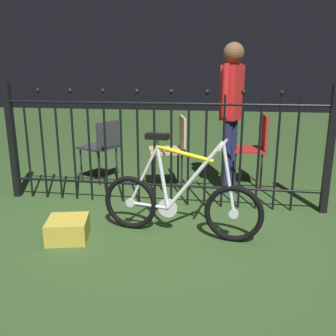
{
  "coord_description": "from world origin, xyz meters",
  "views": [
    {
      "loc": [
        0.65,
        -3.14,
        1.47
      ],
      "look_at": [
        0.15,
        0.21,
        0.55
      ],
      "focal_mm": 39.5,
      "sensor_mm": 36.0,
      "label": 1
    }
  ],
  "objects_px": {
    "chair_red": "(255,144)",
    "chair_charcoal": "(102,144)",
    "display_crate": "(68,229)",
    "person_visitor": "(232,104)",
    "bicycle": "(180,202)",
    "chair_tan": "(173,145)"
  },
  "relations": [
    {
      "from": "chair_red",
      "to": "chair_tan",
      "type": "relative_size",
      "value": 1.01
    },
    {
      "from": "bicycle",
      "to": "display_crate",
      "type": "height_order",
      "value": "bicycle"
    },
    {
      "from": "chair_charcoal",
      "to": "person_visitor",
      "type": "bearing_deg",
      "value": -4.47
    },
    {
      "from": "bicycle",
      "to": "display_crate",
      "type": "xyz_separation_m",
      "value": [
        -0.97,
        -0.24,
        -0.22
      ]
    },
    {
      "from": "chair_charcoal",
      "to": "person_visitor",
      "type": "relative_size",
      "value": 0.46
    },
    {
      "from": "chair_charcoal",
      "to": "chair_tan",
      "type": "xyz_separation_m",
      "value": [
        0.96,
        -0.12,
        0.04
      ]
    },
    {
      "from": "display_crate",
      "to": "person_visitor",
      "type": "bearing_deg",
      "value": 48.45
    },
    {
      "from": "chair_charcoal",
      "to": "person_visitor",
      "type": "height_order",
      "value": "person_visitor"
    },
    {
      "from": "bicycle",
      "to": "chair_charcoal",
      "type": "bearing_deg",
      "value": 129.03
    },
    {
      "from": "person_visitor",
      "to": "bicycle",
      "type": "bearing_deg",
      "value": -108.2
    },
    {
      "from": "chair_red",
      "to": "chair_charcoal",
      "type": "height_order",
      "value": "chair_red"
    },
    {
      "from": "chair_red",
      "to": "chair_tan",
      "type": "height_order",
      "value": "chair_red"
    },
    {
      "from": "bicycle",
      "to": "chair_tan",
      "type": "xyz_separation_m",
      "value": [
        -0.24,
        1.36,
        0.23
      ]
    },
    {
      "from": "chair_red",
      "to": "chair_tan",
      "type": "distance_m",
      "value": 1.03
    },
    {
      "from": "bicycle",
      "to": "chair_red",
      "type": "distance_m",
      "value": 1.77
    },
    {
      "from": "chair_tan",
      "to": "person_visitor",
      "type": "xyz_separation_m",
      "value": [
        0.69,
        -0.01,
        0.51
      ]
    },
    {
      "from": "chair_tan",
      "to": "chair_charcoal",
      "type": "bearing_deg",
      "value": 172.78
    },
    {
      "from": "chair_tan",
      "to": "bicycle",
      "type": "bearing_deg",
      "value": -79.82
    },
    {
      "from": "chair_charcoal",
      "to": "person_visitor",
      "type": "xyz_separation_m",
      "value": [
        1.64,
        -0.13,
        0.55
      ]
    },
    {
      "from": "person_visitor",
      "to": "chair_tan",
      "type": "bearing_deg",
      "value": 179.39
    },
    {
      "from": "bicycle",
      "to": "chair_charcoal",
      "type": "distance_m",
      "value": 1.92
    },
    {
      "from": "chair_red",
      "to": "bicycle",
      "type": "bearing_deg",
      "value": -115.78
    }
  ]
}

